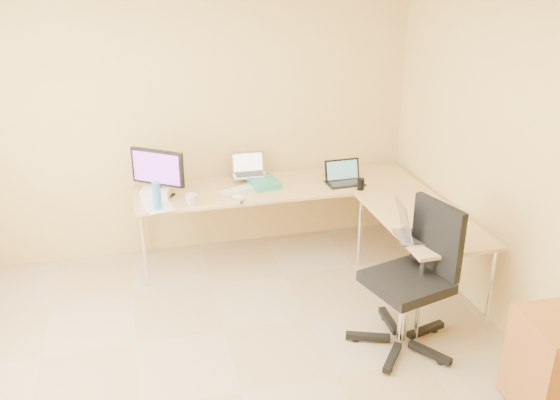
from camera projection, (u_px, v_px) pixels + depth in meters
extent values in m
plane|color=tan|center=(241.00, 392.00, 3.95)|extent=(4.50, 4.50, 0.00)
plane|color=#DABD70|center=(192.00, 120.00, 5.46)|extent=(4.50, 0.00, 4.50)
plane|color=#DABD70|center=(545.00, 184.00, 3.92)|extent=(0.00, 4.50, 4.50)
cube|color=tan|center=(279.00, 221.00, 5.63)|extent=(2.65, 0.70, 0.73)
cube|color=tan|center=(419.00, 257.00, 4.95)|extent=(0.70, 1.30, 0.73)
cube|color=black|center=(158.00, 173.00, 5.15)|extent=(0.51, 0.43, 0.44)
cube|color=#2E8A6D|center=(263.00, 182.00, 5.48)|extent=(0.28, 0.36, 0.06)
cube|color=#AFB1C6|center=(249.00, 165.00, 5.53)|extent=(0.32, 0.25, 0.20)
cube|color=black|center=(345.00, 173.00, 5.48)|extent=(0.35, 0.27, 0.22)
cube|color=silver|center=(242.00, 189.00, 5.37)|extent=(0.44, 0.28, 0.02)
ellipsoid|color=silver|center=(275.00, 185.00, 5.44)|extent=(0.10, 0.07, 0.04)
imported|color=silver|center=(191.00, 200.00, 5.03)|extent=(0.13, 0.13, 0.10)
cylinder|color=white|center=(238.00, 200.00, 5.12)|extent=(0.15, 0.15, 0.03)
cylinder|color=#2F7BC7|center=(157.00, 196.00, 4.92)|extent=(0.08, 0.08, 0.25)
cube|color=white|center=(158.00, 206.00, 5.03)|extent=(0.29, 0.36, 0.01)
cube|color=beige|center=(156.00, 193.00, 5.18)|extent=(0.29, 0.24, 0.09)
cylinder|color=beige|center=(154.00, 177.00, 5.33)|extent=(0.23, 0.23, 0.26)
cylinder|color=black|center=(361.00, 184.00, 5.36)|extent=(0.08, 0.08, 0.11)
cube|color=#A6A9C0|center=(419.00, 223.00, 4.42)|extent=(0.41, 0.35, 0.25)
cube|color=black|center=(406.00, 287.00, 4.25)|extent=(0.82, 0.82, 1.12)
cube|color=brown|center=(552.00, 365.00, 3.65)|extent=(0.41, 0.50, 0.66)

